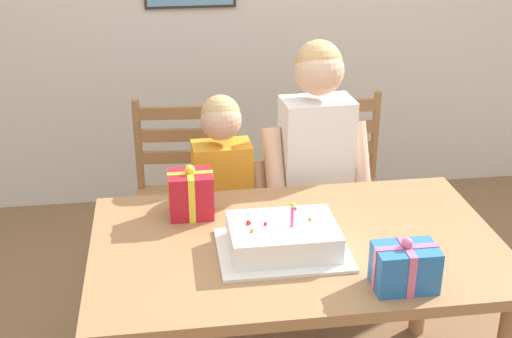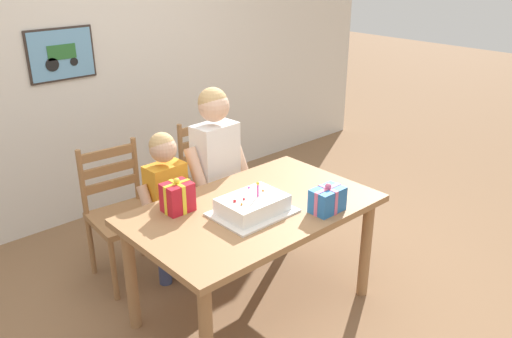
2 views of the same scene
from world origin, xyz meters
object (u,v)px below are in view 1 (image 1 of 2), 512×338
(child_older, at_px, (316,156))
(child_younger, at_px, (223,189))
(chair_left, at_px, (179,200))
(dining_table, at_px, (296,265))
(chair_right, at_px, (339,190))
(gift_box_beside_cake, at_px, (191,194))
(gift_box_red_large, at_px, (405,267))
(birthday_cake, at_px, (283,239))

(child_older, bearing_deg, child_younger, 179.93)
(child_younger, bearing_deg, chair_left, 123.33)
(dining_table, relative_size, chair_right, 1.55)
(gift_box_beside_cake, height_order, child_older, child_older)
(chair_left, height_order, child_younger, child_younger)
(child_older, bearing_deg, gift_box_beside_cake, -147.11)
(gift_box_red_large, bearing_deg, chair_right, 84.37)
(chair_right, bearing_deg, chair_left, 180.00)
(gift_box_red_large, bearing_deg, child_older, 94.31)
(dining_table, xyz_separation_m, gift_box_beside_cake, (-0.35, 0.25, 0.18))
(dining_table, xyz_separation_m, gift_box_red_large, (0.27, -0.32, 0.17))
(chair_left, distance_m, child_younger, 0.38)
(chair_left, bearing_deg, dining_table, -66.59)
(birthday_cake, distance_m, gift_box_beside_cake, 0.43)
(child_older, bearing_deg, dining_table, -108.36)
(gift_box_beside_cake, xyz_separation_m, child_younger, (0.15, 0.36, -0.16))
(child_younger, bearing_deg, chair_right, 24.95)
(birthday_cake, height_order, gift_box_beside_cake, gift_box_beside_cake)
(birthday_cake, distance_m, gift_box_red_large, 0.42)
(chair_left, xyz_separation_m, child_older, (0.59, -0.28, 0.31))
(birthday_cake, height_order, child_older, child_older)
(dining_table, bearing_deg, gift_box_beside_cake, 144.33)
(dining_table, bearing_deg, gift_box_red_large, -49.56)
(dining_table, relative_size, child_older, 1.12)
(chair_right, height_order, child_older, child_older)
(gift_box_red_large, xyz_separation_m, child_older, (-0.07, 0.93, -0.01))
(dining_table, height_order, gift_box_beside_cake, gift_box_beside_cake)
(gift_box_beside_cake, distance_m, child_younger, 0.42)
(birthday_cake, relative_size, child_younger, 0.41)
(birthday_cake, height_order, gift_box_red_large, birthday_cake)
(dining_table, distance_m, gift_box_beside_cake, 0.47)
(dining_table, height_order, child_younger, child_younger)
(birthday_cake, bearing_deg, gift_box_red_large, -38.18)
(gift_box_red_large, relative_size, chair_left, 0.22)
(birthday_cake, bearing_deg, chair_right, 64.42)
(gift_box_beside_cake, xyz_separation_m, child_older, (0.55, 0.36, -0.03))
(chair_left, xyz_separation_m, chair_right, (0.78, -0.00, 0.00))
(gift_box_red_large, xyz_separation_m, chair_right, (0.12, 1.21, -0.32))
(gift_box_red_large, distance_m, gift_box_beside_cake, 0.85)
(chair_left, distance_m, child_older, 0.72)
(dining_table, height_order, chair_right, chair_right)
(birthday_cake, relative_size, child_older, 0.34)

